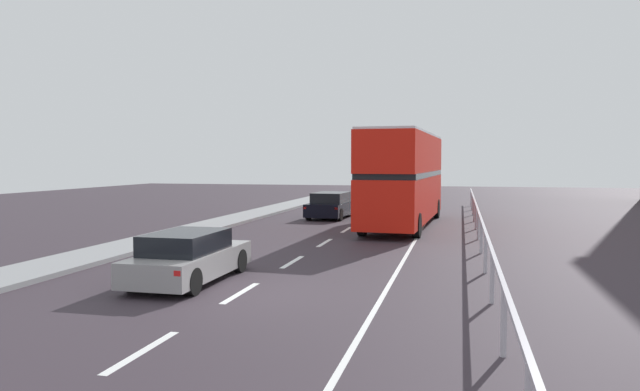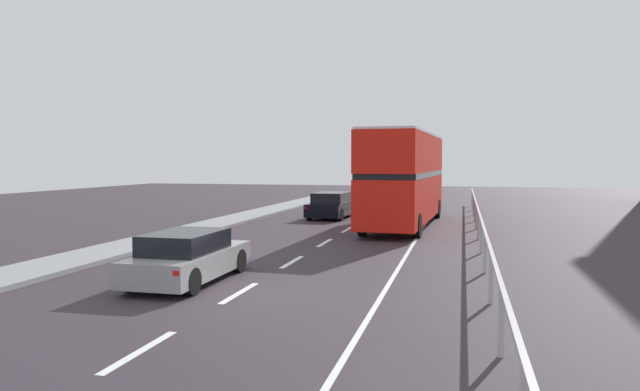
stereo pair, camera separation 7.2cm
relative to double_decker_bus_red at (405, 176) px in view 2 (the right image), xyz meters
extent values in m
cube|color=#322931|center=(-2.35, -14.90, -2.38)|extent=(73.57, 120.00, 0.10)
cube|color=gray|center=(-8.70, -14.90, -2.26)|extent=(2.02, 80.00, 0.14)
cube|color=silver|center=(-2.35, -19.25, -2.33)|extent=(0.16, 2.18, 0.01)
cube|color=silver|center=(-2.35, -14.97, -2.33)|extent=(0.16, 2.18, 0.01)
cube|color=silver|center=(-2.35, -10.70, -2.33)|extent=(0.16, 2.18, 0.01)
cube|color=silver|center=(-2.35, -6.42, -2.33)|extent=(0.16, 2.18, 0.01)
cube|color=silver|center=(-2.35, -2.15, -2.33)|extent=(0.16, 2.18, 0.01)
cube|color=silver|center=(-2.35, 2.13, -2.33)|extent=(0.16, 2.18, 0.01)
cube|color=silver|center=(-2.35, 6.41, -2.33)|extent=(0.16, 2.18, 0.01)
cube|color=silver|center=(-2.35, 10.68, -2.33)|extent=(0.16, 2.18, 0.01)
cube|color=silver|center=(-2.35, 14.96, -2.33)|extent=(0.16, 2.18, 0.01)
cube|color=silver|center=(0.89, -5.90, -2.33)|extent=(0.12, 46.00, 0.01)
cube|color=#B7B1BC|center=(3.26, -5.90, -1.24)|extent=(0.08, 42.00, 0.08)
cylinder|color=#B7B1BC|center=(3.26, -18.15, -1.79)|extent=(0.10, 0.10, 1.09)
cylinder|color=#B7B1BC|center=(3.26, -14.65, -1.79)|extent=(0.10, 0.10, 1.09)
cylinder|color=#B7B1BC|center=(3.26, -11.15, -1.79)|extent=(0.10, 0.10, 1.09)
cylinder|color=#B7B1BC|center=(3.26, -7.65, -1.79)|extent=(0.10, 0.10, 1.09)
cylinder|color=#B7B1BC|center=(3.26, -4.15, -1.79)|extent=(0.10, 0.10, 1.09)
cylinder|color=#B7B1BC|center=(3.26, -0.65, -1.79)|extent=(0.10, 0.10, 1.09)
cylinder|color=#B7B1BC|center=(3.26, 2.85, -1.79)|extent=(0.10, 0.10, 1.09)
cylinder|color=#B7B1BC|center=(3.26, 6.35, -1.79)|extent=(0.10, 0.10, 1.09)
cylinder|color=#B7B1BC|center=(3.26, 9.85, -1.79)|extent=(0.10, 0.10, 1.09)
cylinder|color=#B7B1BC|center=(3.26, 13.35, -1.79)|extent=(0.10, 0.10, 1.09)
cube|color=red|center=(0.00, -0.01, -0.99)|extent=(2.99, 11.59, 1.98)
cube|color=black|center=(0.00, -0.01, 0.12)|extent=(2.99, 11.13, 0.24)
cube|color=red|center=(0.00, -0.01, 1.08)|extent=(2.99, 11.59, 1.69)
cube|color=silver|center=(0.00, -0.01, 1.98)|extent=(2.93, 11.35, 0.10)
cube|color=black|center=(0.28, 5.70, -0.89)|extent=(2.18, 0.15, 1.39)
cube|color=yellow|center=(0.28, 5.70, 1.50)|extent=(1.45, 0.11, 0.28)
cylinder|color=black|center=(-0.89, 4.38, -1.83)|extent=(0.33, 1.01, 1.00)
cylinder|color=black|center=(1.33, 4.27, -1.83)|extent=(0.33, 1.01, 1.00)
cylinder|color=black|center=(-1.32, -4.09, -1.83)|extent=(0.33, 1.01, 1.00)
cylinder|color=black|center=(0.90, -4.20, -1.83)|extent=(0.33, 1.01, 1.00)
cube|color=gray|center=(-4.07, -14.05, -1.85)|extent=(1.73, 4.26, 0.61)
cube|color=black|center=(-4.07, -14.26, -1.30)|extent=(1.51, 2.34, 0.50)
cube|color=red|center=(-4.84, -16.14, -1.70)|extent=(0.16, 0.06, 0.12)
cube|color=red|center=(-3.33, -16.15, -1.70)|extent=(0.16, 0.06, 0.12)
cylinder|color=black|center=(-4.84, -12.62, -2.01)|extent=(0.20, 0.64, 0.64)
cylinder|color=black|center=(-3.29, -12.63, -2.01)|extent=(0.20, 0.64, 0.64)
cylinder|color=black|center=(-4.85, -15.47, -2.01)|extent=(0.20, 0.64, 0.64)
cylinder|color=black|center=(-3.31, -15.48, -2.01)|extent=(0.20, 0.64, 0.64)
cube|color=black|center=(-4.18, 3.12, -1.82)|extent=(2.05, 4.59, 0.67)
cube|color=black|center=(-4.19, 2.90, -1.22)|extent=(1.73, 2.55, 0.53)
cube|color=red|center=(-5.10, 0.94, -1.65)|extent=(0.16, 0.07, 0.12)
cube|color=red|center=(-3.46, 0.86, -1.65)|extent=(0.16, 0.07, 0.12)
cylinder|color=black|center=(-4.94, 4.71, -2.01)|extent=(0.23, 0.65, 0.64)
cylinder|color=black|center=(-3.26, 4.63, -2.01)|extent=(0.23, 0.65, 0.64)
cylinder|color=black|center=(-5.09, 1.61, -2.01)|extent=(0.23, 0.65, 0.64)
cylinder|color=black|center=(-3.41, 1.53, -2.01)|extent=(0.23, 0.65, 0.64)
camera|label=1|loc=(2.58, -27.50, 0.71)|focal=32.73mm
camera|label=2|loc=(2.65, -27.48, 0.71)|focal=32.73mm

